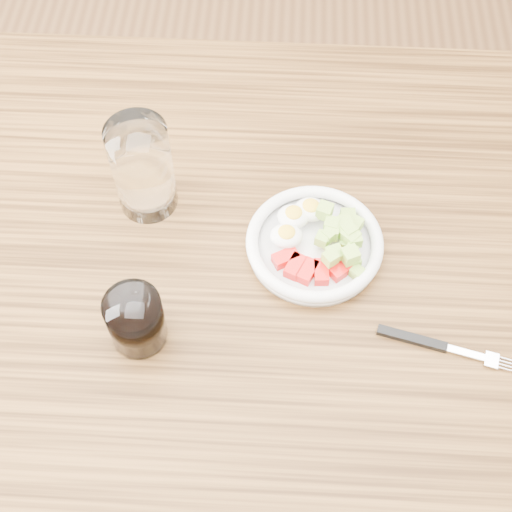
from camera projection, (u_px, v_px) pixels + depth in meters
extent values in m
plane|color=brown|center=(260.00, 448.00, 1.60)|extent=(4.00, 4.00, 0.00)
cube|color=brown|center=(263.00, 282.00, 0.97)|extent=(1.50, 0.90, 0.04)
cylinder|color=white|center=(314.00, 247.00, 0.97)|extent=(0.18, 0.18, 0.01)
torus|color=white|center=(315.00, 242.00, 0.95)|extent=(0.19, 0.19, 0.02)
cube|color=red|center=(285.00, 258.00, 0.94)|extent=(0.04, 0.03, 0.02)
cube|color=red|center=(295.00, 266.00, 0.93)|extent=(0.03, 0.04, 0.02)
cube|color=red|center=(307.00, 271.00, 0.93)|extent=(0.03, 0.04, 0.02)
cube|color=red|center=(321.00, 272.00, 0.93)|extent=(0.02, 0.04, 0.02)
cube|color=red|center=(334.00, 268.00, 0.93)|extent=(0.04, 0.04, 0.02)
cube|color=red|center=(343.00, 261.00, 0.94)|extent=(0.04, 0.04, 0.02)
ellipsoid|color=white|center=(293.00, 217.00, 0.96)|extent=(0.04, 0.04, 0.02)
ellipsoid|color=yellow|center=(294.00, 212.00, 0.96)|extent=(0.02, 0.02, 0.01)
ellipsoid|color=white|center=(310.00, 210.00, 0.97)|extent=(0.04, 0.04, 0.02)
ellipsoid|color=yellow|center=(311.00, 205.00, 0.96)|extent=(0.02, 0.02, 0.01)
ellipsoid|color=white|center=(286.00, 236.00, 0.95)|extent=(0.04, 0.04, 0.02)
ellipsoid|color=yellow|center=(287.00, 232.00, 0.94)|extent=(0.02, 0.02, 0.01)
cube|color=#A2C64C|center=(345.00, 220.00, 0.97)|extent=(0.02, 0.02, 0.02)
cube|color=#A2C64C|center=(351.00, 238.00, 0.94)|extent=(0.03, 0.03, 0.02)
cube|color=#A2C64C|center=(351.00, 252.00, 0.93)|extent=(0.02, 0.02, 0.02)
cube|color=#A2C64C|center=(350.00, 255.00, 0.92)|extent=(0.03, 0.03, 0.02)
cube|color=#A2C64C|center=(331.00, 231.00, 0.94)|extent=(0.02, 0.02, 0.02)
cube|color=#A2C64C|center=(322.00, 239.00, 0.94)|extent=(0.02, 0.02, 0.02)
cube|color=#A2C64C|center=(334.00, 255.00, 0.93)|extent=(0.03, 0.03, 0.02)
cube|color=#A2C64C|center=(344.00, 233.00, 0.94)|extent=(0.02, 0.02, 0.02)
cube|color=#A2C64C|center=(353.00, 261.00, 0.93)|extent=(0.02, 0.02, 0.02)
cube|color=#A2C64C|center=(331.00, 225.00, 0.95)|extent=(0.02, 0.02, 0.02)
cube|color=#A2C64C|center=(325.00, 211.00, 0.96)|extent=(0.03, 0.03, 0.02)
cube|color=#A2C64C|center=(357.00, 272.00, 0.93)|extent=(0.02, 0.02, 0.02)
cube|color=#A2C64C|center=(330.00, 258.00, 0.92)|extent=(0.02, 0.02, 0.02)
cube|color=#A2C64C|center=(348.00, 218.00, 0.97)|extent=(0.02, 0.02, 0.02)
cube|color=#A2C64C|center=(346.00, 231.00, 0.95)|extent=(0.02, 0.02, 0.02)
cube|color=#A2C64C|center=(355.00, 240.00, 0.94)|extent=(0.02, 0.02, 0.02)
cube|color=#A2C64C|center=(329.00, 235.00, 0.94)|extent=(0.02, 0.02, 0.02)
cube|color=#A2C64C|center=(344.00, 224.00, 0.95)|extent=(0.03, 0.03, 0.02)
cube|color=#A2C64C|center=(349.00, 231.00, 0.94)|extent=(0.02, 0.02, 0.02)
cube|color=#A2C64C|center=(355.00, 224.00, 0.95)|extent=(0.02, 0.02, 0.02)
cube|color=#A2C64C|center=(347.00, 244.00, 0.95)|extent=(0.02, 0.02, 0.02)
cube|color=#A2C64C|center=(324.00, 239.00, 0.94)|extent=(0.02, 0.02, 0.02)
cube|color=black|center=(412.00, 339.00, 0.89)|extent=(0.09, 0.03, 0.01)
cube|color=silver|center=(468.00, 353.00, 0.88)|extent=(0.05, 0.02, 0.00)
cube|color=silver|center=(492.00, 360.00, 0.88)|extent=(0.02, 0.02, 0.00)
cylinder|color=silver|center=(511.00, 370.00, 0.87)|extent=(0.03, 0.01, 0.00)
cylinder|color=silver|center=(511.00, 367.00, 0.87)|extent=(0.03, 0.01, 0.00)
cylinder|color=silver|center=(512.00, 364.00, 0.88)|extent=(0.03, 0.01, 0.00)
cylinder|color=silver|center=(512.00, 360.00, 0.88)|extent=(0.03, 0.01, 0.00)
cylinder|color=white|center=(142.00, 168.00, 0.95)|extent=(0.08, 0.08, 0.15)
cylinder|color=white|center=(136.00, 320.00, 0.87)|extent=(0.07, 0.07, 0.08)
cylinder|color=black|center=(136.00, 321.00, 0.87)|extent=(0.06, 0.06, 0.07)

